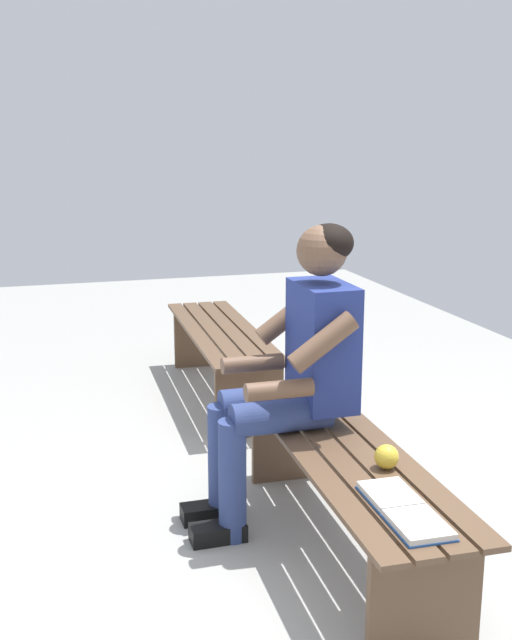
{
  "coord_description": "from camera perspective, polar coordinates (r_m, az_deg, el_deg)",
  "views": [
    {
      "loc": [
        -2.54,
        1.1,
        1.57
      ],
      "look_at": [
        0.67,
        0.15,
        0.77
      ],
      "focal_mm": 44.28,
      "sensor_mm": 36.0,
      "label": 1
    }
  ],
  "objects": [
    {
      "name": "book_open",
      "position": [
        2.55,
        10.63,
        -13.35
      ],
      "size": [
        0.42,
        0.17,
        0.02
      ],
      "rotation": [
        0.0,
        0.0,
        -0.03
      ],
      "color": "white",
      "rests_on": "bench_near"
    },
    {
      "name": "ground_plane",
      "position": [
        3.84,
        -13.77,
        -11.49
      ],
      "size": [
        10.0,
        7.0,
        0.04
      ],
      "primitive_type": "cube",
      "color": "#9E9E99"
    },
    {
      "name": "person_seated",
      "position": [
        3.15,
        2.78,
        -3.26
      ],
      "size": [
        0.5,
        0.69,
        1.23
      ],
      "color": "navy",
      "rests_on": "ground"
    },
    {
      "name": "bench_far",
      "position": [
        4.75,
        -2.5,
        -1.87
      ],
      "size": [
        1.6,
        0.46,
        0.42
      ],
      "rotation": [
        0.0,
        0.0,
        -0.03
      ],
      "color": "brown",
      "rests_on": "ground"
    },
    {
      "name": "apple",
      "position": [
        2.83,
        9.42,
        -9.73
      ],
      "size": [
        0.09,
        0.09,
        0.09
      ],
      "primitive_type": "sphere",
      "color": "gold",
      "rests_on": "bench_near"
    },
    {
      "name": "bench_near",
      "position": [
        3.04,
        6.4,
        -10.98
      ],
      "size": [
        1.6,
        0.46,
        0.42
      ],
      "rotation": [
        0.0,
        0.0,
        -0.03
      ],
      "color": "brown",
      "rests_on": "ground"
    }
  ]
}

